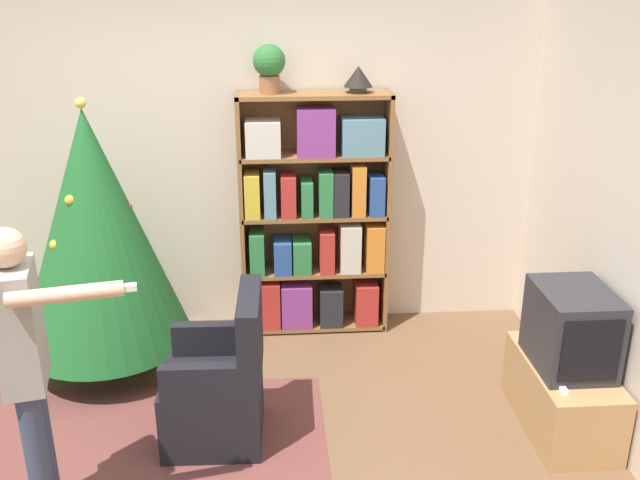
{
  "coord_description": "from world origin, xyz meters",
  "views": [
    {
      "loc": [
        0.27,
        -3.2,
        2.61
      ],
      "look_at": [
        0.56,
        0.85,
        1.05
      ],
      "focal_mm": 40.0,
      "sensor_mm": 36.0,
      "label": 1
    }
  ],
  "objects": [
    {
      "name": "wall_back",
      "position": [
        0.0,
        1.93,
        1.3
      ],
      "size": [
        8.0,
        0.1,
        2.6
      ],
      "color": "beige",
      "rests_on": "ground_plane"
    },
    {
      "name": "book_pile_near_tree",
      "position": [
        -0.35,
        0.95,
        0.03
      ],
      "size": [
        0.23,
        0.16,
        0.05
      ],
      "color": "#284C93",
      "rests_on": "ground_plane"
    },
    {
      "name": "tv_stand",
      "position": [
        1.97,
        0.33,
        0.21
      ],
      "size": [
        0.44,
        0.85,
        0.43
      ],
      "color": "tan",
      "rests_on": "ground_plane"
    },
    {
      "name": "table_lamp",
      "position": [
        0.88,
        1.72,
        1.9
      ],
      "size": [
        0.2,
        0.2,
        0.18
      ],
      "color": "#473828",
      "rests_on": "bookshelf"
    },
    {
      "name": "area_rug",
      "position": [
        -0.49,
        0.07,
        0.0
      ],
      "size": [
        2.1,
        1.8,
        0.01
      ],
      "color": "brown",
      "rests_on": "ground_plane"
    },
    {
      "name": "standing_person",
      "position": [
        -0.88,
        -0.23,
        0.92
      ],
      "size": [
        0.69,
        0.46,
        1.56
      ],
      "rotation": [
        0.0,
        0.0,
        -1.38
      ],
      "color": "#38425B",
      "rests_on": "ground_plane"
    },
    {
      "name": "ground_plane",
      "position": [
        0.0,
        0.0,
        0.0
      ],
      "size": [
        14.0,
        14.0,
        0.0
      ],
      "primitive_type": "plane",
      "color": "brown"
    },
    {
      "name": "potted_plant",
      "position": [
        0.28,
        1.72,
        1.99
      ],
      "size": [
        0.22,
        0.22,
        0.33
      ],
      "color": "#935B38",
      "rests_on": "bookshelf"
    },
    {
      "name": "game_remote",
      "position": [
        1.84,
        0.07,
        0.44
      ],
      "size": [
        0.04,
        0.12,
        0.02
      ],
      "color": "white",
      "rests_on": "tv_stand"
    },
    {
      "name": "armchair",
      "position": [
        -0.06,
        0.38,
        0.32
      ],
      "size": [
        0.58,
        0.58,
        0.92
      ],
      "rotation": [
        0.0,
        0.0,
        -1.6
      ],
      "color": "black",
      "rests_on": "ground_plane"
    },
    {
      "name": "bookshelf",
      "position": [
        0.59,
        1.71,
        0.86
      ],
      "size": [
        1.08,
        0.28,
        1.8
      ],
      "color": "brown",
      "rests_on": "ground_plane"
    },
    {
      "name": "christmas_tree",
      "position": [
        -0.88,
        1.24,
        1.01
      ],
      "size": [
        1.14,
        1.14,
        1.87
      ],
      "color": "#4C3323",
      "rests_on": "ground_plane"
    },
    {
      "name": "television",
      "position": [
        1.97,
        0.32,
        0.67
      ],
      "size": [
        0.4,
        0.53,
        0.48
      ],
      "color": "#28282D",
      "rests_on": "tv_stand"
    }
  ]
}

